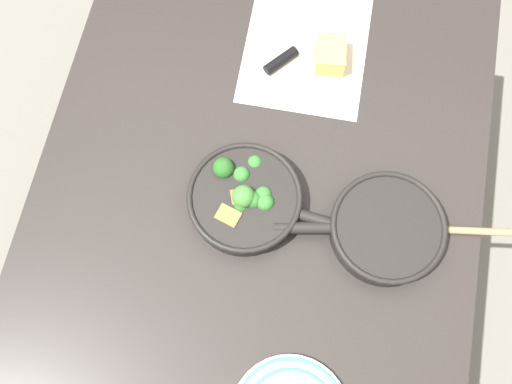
# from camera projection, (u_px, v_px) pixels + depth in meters

# --- Properties ---
(ground_plane) EXTENTS (14.00, 14.00, 0.00)m
(ground_plane) POSITION_uv_depth(u_px,v_px,m) (256.00, 261.00, 1.92)
(ground_plane) COLOR slate
(dining_table_red) EXTENTS (1.34, 0.95, 0.76)m
(dining_table_red) POSITION_uv_depth(u_px,v_px,m) (256.00, 205.00, 1.27)
(dining_table_red) COLOR #2D2826
(dining_table_red) RESTS_ON ground_plane
(skillet_broccoli) EXTENTS (0.24, 0.36, 0.08)m
(skillet_broccoli) POSITION_uv_depth(u_px,v_px,m) (246.00, 198.00, 1.17)
(skillet_broccoli) COLOR black
(skillet_broccoli) RESTS_ON dining_table_red
(skillet_eggs) EXTENTS (0.23, 0.34, 0.05)m
(skillet_eggs) POSITION_uv_depth(u_px,v_px,m) (385.00, 229.00, 1.15)
(skillet_eggs) COLOR black
(skillet_eggs) RESTS_ON dining_table_red
(wooden_spoon) EXTENTS (0.09, 0.39, 0.02)m
(wooden_spoon) POSITION_uv_depth(u_px,v_px,m) (446.00, 230.00, 1.17)
(wooden_spoon) COLOR tan
(wooden_spoon) RESTS_ON dining_table_red
(parchment_sheet) EXTENTS (0.33, 0.28, 0.00)m
(parchment_sheet) POSITION_uv_depth(u_px,v_px,m) (306.00, 48.00, 1.31)
(parchment_sheet) COLOR beige
(parchment_sheet) RESTS_ON dining_table_red
(grater_knife) EXTENTS (0.19, 0.17, 0.02)m
(grater_knife) POSITION_uv_depth(u_px,v_px,m) (294.00, 52.00, 1.29)
(grater_knife) COLOR silver
(grater_knife) RESTS_ON dining_table_red
(cheese_block) EXTENTS (0.09, 0.07, 0.06)m
(cheese_block) POSITION_uv_depth(u_px,v_px,m) (330.00, 55.00, 1.27)
(cheese_block) COLOR #E0C15B
(cheese_block) RESTS_ON dining_table_red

